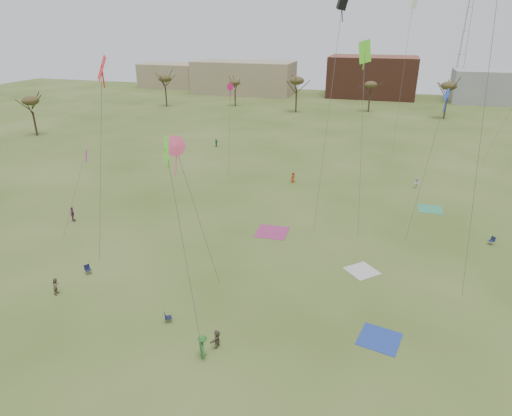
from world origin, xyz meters
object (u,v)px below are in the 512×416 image
(flyer_near_center, at_px, (203,347))
(camp_chair_left, at_px, (88,271))
(camp_chair_center, at_px, (168,319))
(camp_chair_right, at_px, (491,242))
(radio_tower, at_px, (466,31))

(flyer_near_center, height_order, camp_chair_left, flyer_near_center)
(camp_chair_left, xyz_separation_m, camp_chair_center, (10.41, -4.27, 0.00))
(camp_chair_right, xyz_separation_m, radio_tower, (7.20, 102.94, 18.95))
(camp_chair_left, distance_m, camp_chair_right, 40.73)
(camp_chair_right, height_order, radio_tower, radio_tower)
(flyer_near_center, height_order, camp_chair_center, flyer_near_center)
(flyer_near_center, relative_size, camp_chair_right, 2.15)
(camp_chair_left, xyz_separation_m, camp_chair_right, (36.96, 17.12, 0.00))
(flyer_near_center, bearing_deg, camp_chair_right, -80.16)
(flyer_near_center, distance_m, camp_chair_center, 5.09)
(camp_chair_center, distance_m, radio_tower, 130.22)
(flyer_near_center, relative_size, camp_chair_left, 2.15)
(flyer_near_center, bearing_deg, camp_chair_left, 26.46)
(camp_chair_left, relative_size, radio_tower, 0.02)
(camp_chair_center, relative_size, camp_chair_right, 1.00)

